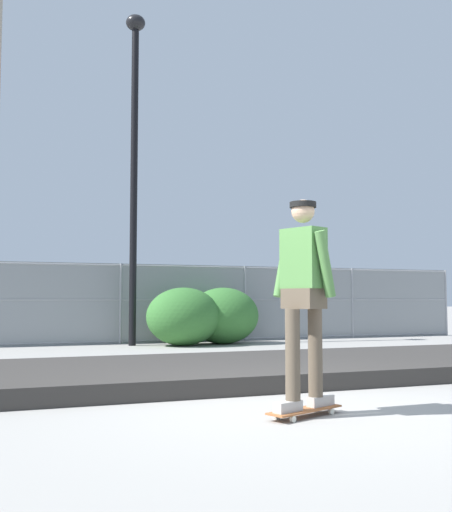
{
  "coord_description": "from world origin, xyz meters",
  "views": [
    {
      "loc": [
        -2.72,
        -5.11,
        1.04
      ],
      "look_at": [
        0.51,
        3.38,
        1.68
      ],
      "focal_mm": 42.68,
      "sensor_mm": 36.0,
      "label": 1
    }
  ],
  "objects_px": {
    "skater": "(304,287)",
    "shrub_left": "(184,317)",
    "skateboard": "(305,410)",
    "shrub_center": "(223,316)",
    "parked_car_near": "(18,306)",
    "street_lamp": "(134,140)"
  },
  "relations": [
    {
      "from": "street_lamp",
      "to": "shrub_left",
      "type": "height_order",
      "value": "street_lamp"
    },
    {
      "from": "skateboard",
      "to": "parked_car_near",
      "type": "distance_m",
      "value": 12.63
    },
    {
      "from": "parked_car_near",
      "to": "shrub_center",
      "type": "height_order",
      "value": "parked_car_near"
    },
    {
      "from": "shrub_center",
      "to": "parked_car_near",
      "type": "bearing_deg",
      "value": 136.81
    },
    {
      "from": "shrub_left",
      "to": "shrub_center",
      "type": "bearing_deg",
      "value": 12.83
    },
    {
      "from": "street_lamp",
      "to": "parked_car_near",
      "type": "relative_size",
      "value": 1.68
    },
    {
      "from": "skateboard",
      "to": "street_lamp",
      "type": "bearing_deg",
      "value": 88.01
    },
    {
      "from": "skateboard",
      "to": "skater",
      "type": "relative_size",
      "value": 0.44
    },
    {
      "from": "skateboard",
      "to": "shrub_left",
      "type": "relative_size",
      "value": 0.49
    },
    {
      "from": "skater",
      "to": "shrub_left",
      "type": "height_order",
      "value": "skater"
    },
    {
      "from": "skateboard",
      "to": "skater",
      "type": "bearing_deg",
      "value": -90.0
    },
    {
      "from": "skateboard",
      "to": "shrub_center",
      "type": "relative_size",
      "value": 0.49
    },
    {
      "from": "parked_car_near",
      "to": "shrub_left",
      "type": "bearing_deg",
      "value": -52.38
    },
    {
      "from": "shrub_left",
      "to": "parked_car_near",
      "type": "bearing_deg",
      "value": 127.62
    },
    {
      "from": "street_lamp",
      "to": "shrub_center",
      "type": "distance_m",
      "value": 4.5
    },
    {
      "from": "skater",
      "to": "parked_car_near",
      "type": "relative_size",
      "value": 0.41
    },
    {
      "from": "skateboard",
      "to": "street_lamp",
      "type": "height_order",
      "value": "street_lamp"
    },
    {
      "from": "shrub_center",
      "to": "skateboard",
      "type": "bearing_deg",
      "value": -105.82
    },
    {
      "from": "skateboard",
      "to": "street_lamp",
      "type": "distance_m",
      "value": 9.74
    },
    {
      "from": "skater",
      "to": "skateboard",
      "type": "bearing_deg",
      "value": 90.0
    },
    {
      "from": "street_lamp",
      "to": "parked_car_near",
      "type": "bearing_deg",
      "value": 120.8
    },
    {
      "from": "skateboard",
      "to": "parked_car_near",
      "type": "relative_size",
      "value": 0.18
    }
  ]
}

